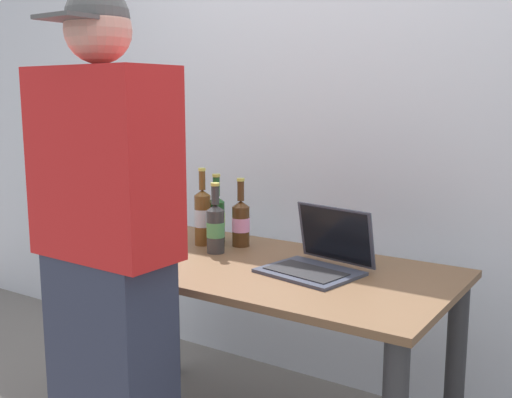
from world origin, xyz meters
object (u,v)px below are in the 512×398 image
at_px(beer_bottle_green, 216,227).
at_px(person_figure, 108,275).
at_px(laptop, 319,258).
at_px(beer_bottle_amber, 241,222).
at_px(beer_bottle_brown, 203,216).
at_px(beer_bottle_dark, 217,217).

xyz_separation_m(beer_bottle_green, person_figure, (0.10, -0.67, -0.02)).
distance_m(laptop, beer_bottle_amber, 0.48).
xyz_separation_m(beer_bottle_green, beer_bottle_brown, (-0.13, 0.08, 0.02)).
relative_size(beer_bottle_green, person_figure, 0.17).
bearing_deg(laptop, beer_bottle_dark, 165.30).
distance_m(beer_bottle_amber, beer_bottle_dark, 0.13).
height_order(beer_bottle_green, beer_bottle_brown, beer_bottle_brown).
distance_m(laptop, beer_bottle_green, 0.47).
distance_m(beer_bottle_dark, person_figure, 0.85).
bearing_deg(beer_bottle_amber, person_figure, -84.71).
bearing_deg(beer_bottle_green, beer_bottle_amber, 81.59).
relative_size(laptop, person_figure, 0.22).
xyz_separation_m(laptop, beer_bottle_brown, (-0.60, 0.08, 0.08)).
xyz_separation_m(laptop, beer_bottle_green, (-0.47, 0.00, 0.06)).
xyz_separation_m(laptop, beer_bottle_dark, (-0.58, 0.15, 0.06)).
relative_size(beer_bottle_amber, person_figure, 0.17).
bearing_deg(beer_bottle_green, beer_bottle_dark, 125.49).
bearing_deg(beer_bottle_amber, laptop, -18.44).
bearing_deg(beer_bottle_green, person_figure, -81.71).
bearing_deg(person_figure, beer_bottle_green, 98.29).
bearing_deg(laptop, person_figure, -119.00).
relative_size(beer_bottle_brown, beer_bottle_dark, 1.11).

